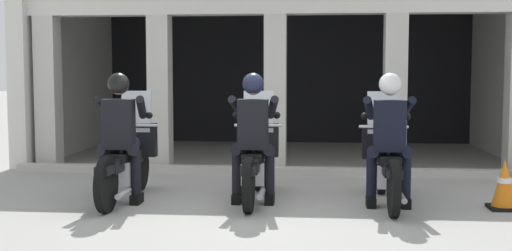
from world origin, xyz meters
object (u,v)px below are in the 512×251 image
Objects in this scene: police_officer_left at (120,127)px; police_officer_center at (253,127)px; traffic_cone_flank at (504,185)px; motorcycle_left at (127,159)px; motorcycle_center at (256,159)px; police_officer_right at (389,128)px; motorcycle_right at (386,162)px.

police_officer_center is (1.61, 0.14, 0.00)m from police_officer_left.
motorcycle_left is at bearing 177.34° from traffic_cone_flank.
police_officer_center is 3.01m from traffic_cone_flank.
police_officer_center reaches higher than motorcycle_left.
police_officer_left is 0.78× the size of motorcycle_center.
police_officer_right is at bearing -3.00° from motorcycle_center.
traffic_cone_flank is at bearing 8.06° from police_officer_center.
motorcycle_center is at bearing 178.48° from motorcycle_right.
police_officer_center is (-0.00, -0.28, 0.44)m from motorcycle_center.
police_officer_center reaches higher than motorcycle_right.
traffic_cone_flank is at bearing 4.23° from police_officer_left.
police_officer_right is 2.69× the size of traffic_cone_flank.
motorcycle_right is 1.29× the size of police_officer_right.
motorcycle_center is 1.00× the size of motorcycle_right.
motorcycle_left is 1.29× the size of police_officer_center.
police_officer_left is at bearing -179.09° from traffic_cone_flank.
police_officer_right is (3.22, 0.07, 0.00)m from police_officer_left.
motorcycle_center is at bearing 173.16° from traffic_cone_flank.
motorcycle_left is at bearing 93.06° from police_officer_left.
police_officer_left is 3.22m from police_officer_right.
traffic_cone_flank is (2.93, -0.07, -0.65)m from police_officer_center.
police_officer_center is (1.61, -0.14, 0.44)m from motorcycle_left.
motorcycle_right is 0.52m from police_officer_right.
motorcycle_left is at bearing -175.69° from police_officer_center.
motorcycle_right is at bearing 90.70° from police_officer_right.
traffic_cone_flank is at bearing 1.01° from police_officer_right.
motorcycle_left is 1.29× the size of police_officer_right.
police_officer_right is 1.48m from traffic_cone_flank.
motorcycle_center is 3.46× the size of traffic_cone_flank.
police_officer_right reaches higher than motorcycle_center.
police_officer_center reaches higher than motorcycle_center.
police_officer_right is at bearing 4.59° from police_officer_left.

